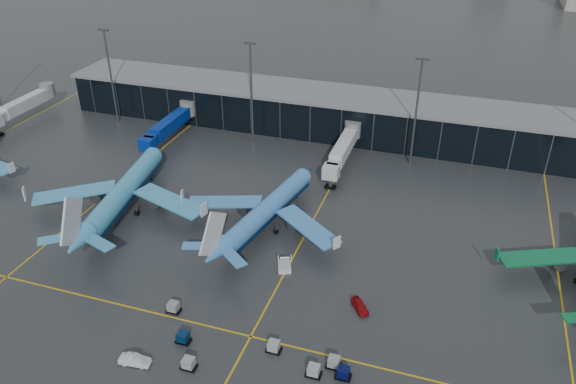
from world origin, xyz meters
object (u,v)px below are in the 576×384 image
(airliner_arkefly, at_px, (123,180))
(service_van_white, at_px, (135,360))
(mobile_airstair, at_px, (285,265))
(baggage_carts, at_px, (256,351))
(airliner_klm_near, at_px, (268,198))
(service_van_red, at_px, (360,306))

(airliner_arkefly, xyz_separation_m, service_van_white, (24.04, -36.16, -5.99))
(airliner_arkefly, relative_size, mobile_airstair, 11.63)
(baggage_carts, distance_m, mobile_airstair, 20.49)
(mobile_airstair, bearing_deg, service_van_white, -136.08)
(airliner_arkefly, relative_size, service_van_white, 9.71)
(baggage_carts, distance_m, service_van_white, 17.12)
(airliner_klm_near, xyz_separation_m, service_van_red, (22.05, -18.34, -5.41))
(airliner_arkefly, relative_size, baggage_carts, 1.42)
(baggage_carts, height_order, service_van_red, baggage_carts)
(service_van_white, bearing_deg, mobile_airstair, -32.76)
(mobile_airstair, xyz_separation_m, service_van_red, (14.70, -6.17, -0.05))
(baggage_carts, bearing_deg, service_van_white, -155.96)
(baggage_carts, bearing_deg, airliner_arkefly, 143.66)
(airliner_klm_near, height_order, service_van_white, airliner_klm_near)
(mobile_airstair, distance_m, service_van_red, 15.94)
(airliner_arkefly, distance_m, airliner_klm_near, 29.99)
(mobile_airstair, bearing_deg, service_van_red, -43.23)
(service_van_red, bearing_deg, airliner_klm_near, 104.18)
(airliner_arkefly, height_order, mobile_airstair, airliner_arkefly)
(service_van_red, bearing_deg, airliner_arkefly, 127.77)
(service_van_red, bearing_deg, service_van_white, -178.82)
(mobile_airstair, relative_size, service_van_red, 0.89)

